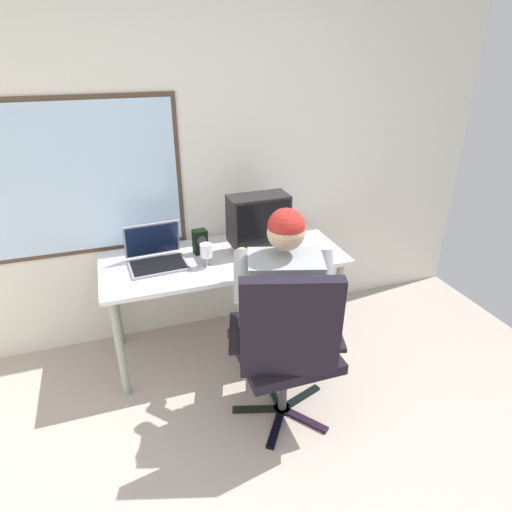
{
  "coord_description": "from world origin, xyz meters",
  "views": [
    {
      "loc": [
        -0.35,
        -0.84,
        2.0
      ],
      "look_at": [
        0.39,
        1.33,
        0.87
      ],
      "focal_mm": 30.85,
      "sensor_mm": 36.0,
      "label": 1
    }
  ],
  "objects_px": {
    "desk": "(224,267)",
    "desk_speaker": "(200,242)",
    "office_chair": "(287,344)",
    "person_seated": "(281,301)",
    "crt_monitor": "(258,220)",
    "laptop": "(156,253)",
    "wine_glass": "(206,252)"
  },
  "relations": [
    {
      "from": "laptop",
      "to": "office_chair",
      "type": "bearing_deg",
      "value": -57.99
    },
    {
      "from": "desk",
      "to": "wine_glass",
      "type": "height_order",
      "value": "wine_glass"
    },
    {
      "from": "wine_glass",
      "to": "crt_monitor",
      "type": "bearing_deg",
      "value": 18.38
    },
    {
      "from": "crt_monitor",
      "to": "desk_speaker",
      "type": "distance_m",
      "value": 0.41
    },
    {
      "from": "laptop",
      "to": "wine_glass",
      "type": "relative_size",
      "value": 2.4
    },
    {
      "from": "crt_monitor",
      "to": "wine_glass",
      "type": "xyz_separation_m",
      "value": [
        -0.39,
        -0.13,
        -0.11
      ]
    },
    {
      "from": "office_chair",
      "to": "wine_glass",
      "type": "relative_size",
      "value": 6.69
    },
    {
      "from": "office_chair",
      "to": "laptop",
      "type": "xyz_separation_m",
      "value": [
        -0.55,
        0.87,
        0.21
      ]
    },
    {
      "from": "laptop",
      "to": "desk_speaker",
      "type": "xyz_separation_m",
      "value": [
        0.3,
        0.05,
        0.02
      ]
    },
    {
      "from": "crt_monitor",
      "to": "wine_glass",
      "type": "height_order",
      "value": "crt_monitor"
    },
    {
      "from": "office_chair",
      "to": "wine_glass",
      "type": "xyz_separation_m",
      "value": [
        -0.25,
        0.71,
        0.24
      ]
    },
    {
      "from": "wine_glass",
      "to": "desk_speaker",
      "type": "xyz_separation_m",
      "value": [
        0.01,
        0.21,
        -0.02
      ]
    },
    {
      "from": "office_chair",
      "to": "person_seated",
      "type": "distance_m",
      "value": 0.29
    },
    {
      "from": "wine_glass",
      "to": "person_seated",
      "type": "bearing_deg",
      "value": -53.75
    },
    {
      "from": "laptop",
      "to": "desk_speaker",
      "type": "distance_m",
      "value": 0.3
    },
    {
      "from": "crt_monitor",
      "to": "desk_speaker",
      "type": "bearing_deg",
      "value": 168.08
    },
    {
      "from": "desk",
      "to": "desk_speaker",
      "type": "distance_m",
      "value": 0.23
    },
    {
      "from": "desk",
      "to": "person_seated",
      "type": "distance_m",
      "value": 0.58
    },
    {
      "from": "crt_monitor",
      "to": "desk_speaker",
      "type": "xyz_separation_m",
      "value": [
        -0.38,
        0.08,
        -0.13
      ]
    },
    {
      "from": "wine_glass",
      "to": "desk_speaker",
      "type": "bearing_deg",
      "value": 88.33
    },
    {
      "from": "person_seated",
      "to": "wine_glass",
      "type": "relative_size",
      "value": 8.22
    },
    {
      "from": "office_chair",
      "to": "laptop",
      "type": "distance_m",
      "value": 1.05
    },
    {
      "from": "person_seated",
      "to": "crt_monitor",
      "type": "relative_size",
      "value": 3.21
    },
    {
      "from": "person_seated",
      "to": "crt_monitor",
      "type": "bearing_deg",
      "value": 83.97
    },
    {
      "from": "office_chair",
      "to": "crt_monitor",
      "type": "relative_size",
      "value": 2.61
    },
    {
      "from": "desk",
      "to": "office_chair",
      "type": "relative_size",
      "value": 1.52
    },
    {
      "from": "desk_speaker",
      "to": "crt_monitor",
      "type": "bearing_deg",
      "value": -11.92
    },
    {
      "from": "desk",
      "to": "laptop",
      "type": "bearing_deg",
      "value": 173.39
    },
    {
      "from": "desk",
      "to": "crt_monitor",
      "type": "xyz_separation_m",
      "value": [
        0.25,
        0.02,
        0.29
      ]
    },
    {
      "from": "office_chair",
      "to": "person_seated",
      "type": "bearing_deg",
      "value": 74.9
    },
    {
      "from": "person_seated",
      "to": "laptop",
      "type": "relative_size",
      "value": 3.42
    },
    {
      "from": "laptop",
      "to": "desk_speaker",
      "type": "relative_size",
      "value": 2.29
    }
  ]
}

